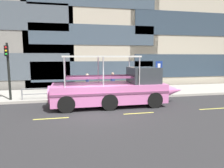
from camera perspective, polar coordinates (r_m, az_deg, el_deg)
The scene contains 11 objects.
ground_plane at distance 11.87m, azimuth -4.87°, elevation -7.86°, with size 120.00×120.00×0.00m, color #2B2B2D.
sidewalk at distance 17.29m, azimuth -7.15°, elevation -2.60°, with size 32.00×4.80×0.18m, color #A8A59E.
curb_edge at distance 14.85m, azimuth -6.35°, elevation -4.32°, with size 32.00×0.18×0.18m, color #B2ADA3.
lane_centreline at distance 11.06m, azimuth -4.33°, elevation -9.02°, with size 25.80×0.12×0.01m.
curb_guardrail at distance 15.16m, azimuth -3.46°, elevation -1.61°, with size 11.15×0.09×0.80m.
traffic_light_pole at distance 15.52m, azimuth -27.53°, elevation 4.65°, with size 0.24×0.46×3.96m.
parking_sign at distance 17.17m, azimuth 13.16°, elevation 3.55°, with size 0.60×0.12×2.65m.
duck_tour_boat at distance 13.10m, azimuth 1.33°, elevation -1.49°, with size 9.01×2.53×3.26m.
pedestrian_near_bow at distance 16.65m, azimuth 6.76°, elevation 0.61°, with size 0.24×0.44×1.56m.
pedestrian_mid_left at distance 16.82m, azimuth 0.21°, elevation 1.04°, with size 0.44×0.32×1.71m.
pedestrian_mid_right at distance 16.34m, azimuth -7.03°, elevation 0.67°, with size 0.29×0.45×1.66m.
Camera 1 is at (-1.36, -11.35, 3.21)m, focal length 32.06 mm.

